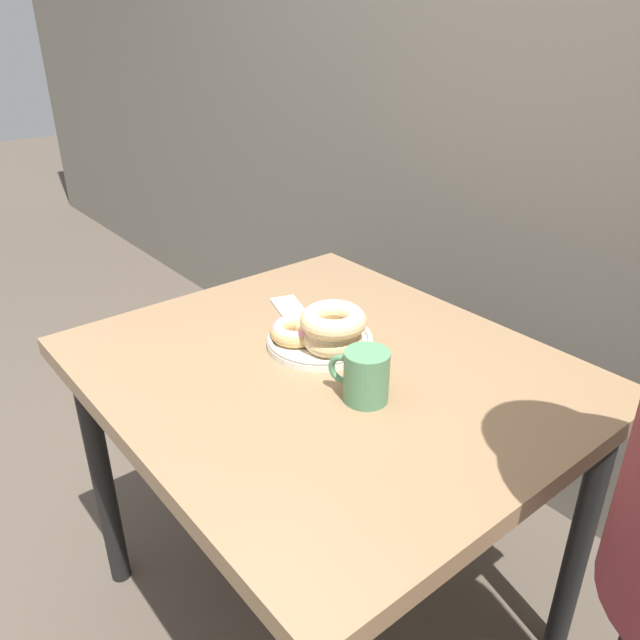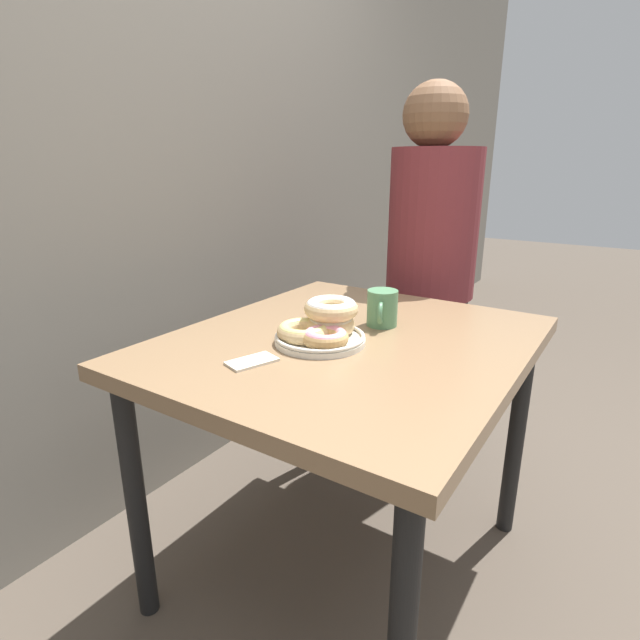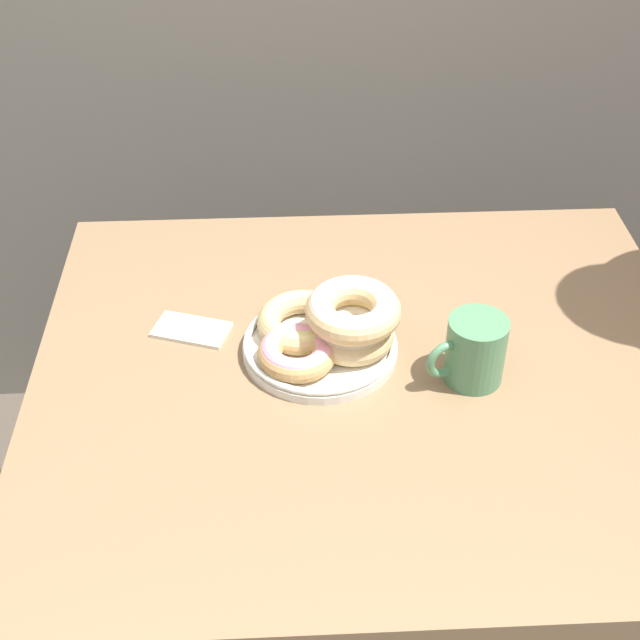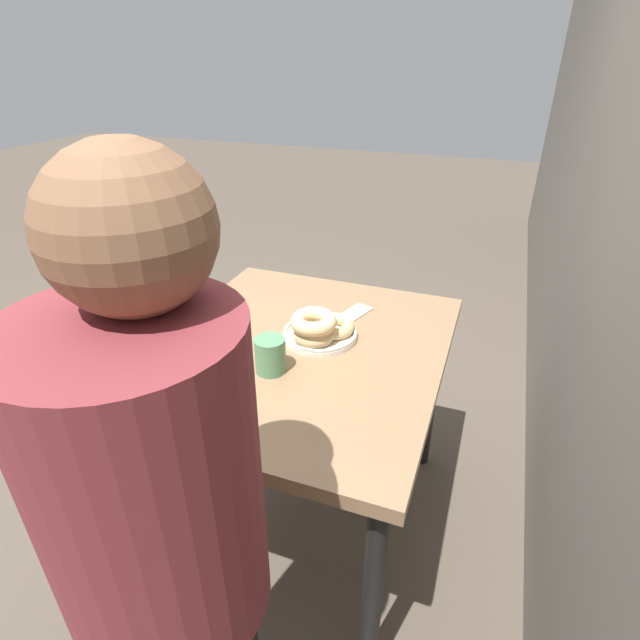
% 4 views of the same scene
% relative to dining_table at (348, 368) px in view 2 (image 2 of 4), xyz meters
% --- Properties ---
extents(ground_plane, '(14.00, 14.00, 0.00)m').
position_rel_dining_table_xyz_m(ground_plane, '(0.00, -0.34, -0.64)').
color(ground_plane, '#4C4238').
extents(wall_back, '(8.00, 0.05, 2.60)m').
position_rel_dining_table_xyz_m(wall_back, '(0.00, 0.78, 0.66)').
color(wall_back, slate).
rests_on(wall_back, ground_plane).
extents(dining_table, '(0.97, 0.84, 0.72)m').
position_rel_dining_table_xyz_m(dining_table, '(0.00, 0.00, 0.00)').
color(dining_table, '#846647').
rests_on(dining_table, ground_plane).
extents(donut_plate, '(0.24, 0.23, 0.10)m').
position_rel_dining_table_xyz_m(donut_plate, '(-0.06, 0.04, 0.12)').
color(donut_plate, silver).
rests_on(donut_plate, dining_table).
extents(coffee_mug, '(0.12, 0.08, 0.10)m').
position_rel_dining_table_xyz_m(coffee_mug, '(0.14, -0.02, 0.13)').
color(coffee_mug, '#4C7F56').
rests_on(coffee_mug, dining_table).
extents(person_figure, '(0.36, 0.33, 1.41)m').
position_rel_dining_table_xyz_m(person_figure, '(0.75, 0.07, 0.12)').
color(person_figure, black).
rests_on(person_figure, ground_plane).
extents(napkin, '(0.12, 0.09, 0.01)m').
position_rel_dining_table_xyz_m(napkin, '(-0.26, 0.10, 0.09)').
color(napkin, beige).
rests_on(napkin, dining_table).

